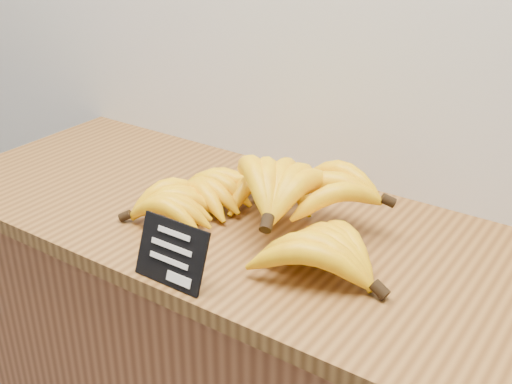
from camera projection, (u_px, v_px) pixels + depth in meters
name	position (u px, v px, depth m)	size (l,w,h in m)	color
counter_top	(271.00, 233.00, 1.19)	(1.43, 0.54, 0.03)	brown
chalkboard_sign	(171.00, 253.00, 1.00)	(0.13, 0.01, 0.10)	black
banana_pile	(269.00, 203.00, 1.15)	(0.52, 0.40, 0.13)	yellow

